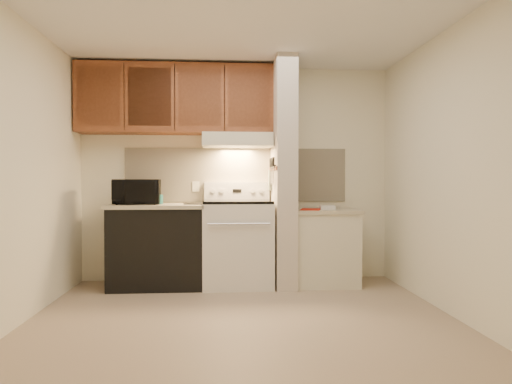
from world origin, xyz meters
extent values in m
plane|color=tan|center=(0.00, 0.00, 0.00)|extent=(3.60, 3.60, 0.00)
plane|color=white|center=(0.00, 0.00, 2.50)|extent=(3.60, 3.60, 0.00)
cube|color=white|center=(0.00, 1.50, 1.25)|extent=(3.60, 2.50, 0.02)
cube|color=white|center=(-1.80, 0.00, 1.25)|extent=(0.02, 3.00, 2.50)
cube|color=white|center=(1.80, 0.00, 1.25)|extent=(0.02, 3.00, 2.50)
cube|color=#FCEDCD|center=(0.00, 1.49, 1.24)|extent=(2.60, 0.02, 0.63)
cube|color=silver|center=(0.00, 1.16, 0.46)|extent=(0.76, 0.65, 0.92)
cube|color=black|center=(0.00, 0.84, 0.50)|extent=(0.50, 0.01, 0.30)
cylinder|color=silver|center=(0.00, 0.80, 0.72)|extent=(0.65, 0.02, 0.02)
cube|color=black|center=(0.00, 1.16, 0.94)|extent=(0.74, 0.64, 0.03)
cube|color=silver|center=(0.00, 1.44, 1.05)|extent=(0.76, 0.08, 0.20)
cube|color=black|center=(0.00, 1.40, 1.05)|extent=(0.10, 0.01, 0.04)
cylinder|color=silver|center=(-0.28, 1.40, 1.05)|extent=(0.05, 0.02, 0.05)
cylinder|color=silver|center=(-0.18, 1.40, 1.05)|extent=(0.05, 0.02, 0.05)
cylinder|color=silver|center=(0.18, 1.40, 1.05)|extent=(0.05, 0.02, 0.05)
cylinder|color=silver|center=(0.28, 1.40, 1.05)|extent=(0.05, 0.02, 0.05)
cube|color=black|center=(-0.88, 1.17, 0.43)|extent=(1.00, 0.63, 0.87)
cube|color=#BDB295|center=(-0.88, 1.17, 0.89)|extent=(1.04, 0.67, 0.04)
cube|color=black|center=(-0.48, 1.05, 0.92)|extent=(0.22, 0.13, 0.01)
cylinder|color=#236865|center=(-0.87, 1.19, 0.96)|extent=(0.10, 0.10, 0.10)
cube|color=beige|center=(-0.48, 1.48, 1.10)|extent=(0.08, 0.01, 0.12)
imported|color=black|center=(-1.10, 1.15, 1.05)|extent=(0.51, 0.36, 0.27)
cube|color=beige|center=(0.51, 1.15, 1.25)|extent=(0.22, 0.70, 2.50)
cube|color=brown|center=(0.39, 1.15, 1.30)|extent=(0.01, 0.70, 0.04)
cube|color=black|center=(0.39, 1.10, 1.32)|extent=(0.02, 0.42, 0.04)
cube|color=silver|center=(0.38, 0.94, 1.22)|extent=(0.01, 0.03, 0.16)
cylinder|color=black|center=(0.38, 0.94, 1.37)|extent=(0.02, 0.02, 0.10)
cube|color=silver|center=(0.38, 1.01, 1.21)|extent=(0.01, 0.04, 0.18)
cylinder|color=black|center=(0.38, 1.01, 1.37)|extent=(0.02, 0.02, 0.10)
cube|color=silver|center=(0.38, 1.09, 1.20)|extent=(0.01, 0.04, 0.20)
cylinder|color=black|center=(0.38, 1.09, 1.37)|extent=(0.02, 0.02, 0.10)
cube|color=silver|center=(0.38, 1.18, 1.22)|extent=(0.01, 0.04, 0.16)
cylinder|color=black|center=(0.38, 1.19, 1.37)|extent=(0.02, 0.02, 0.10)
cube|color=silver|center=(0.38, 1.26, 1.21)|extent=(0.01, 0.04, 0.18)
cylinder|color=black|center=(0.38, 1.27, 1.37)|extent=(0.02, 0.02, 0.10)
cube|color=gray|center=(0.38, 1.32, 1.17)|extent=(0.03, 0.10, 0.24)
cube|color=beige|center=(0.97, 1.15, 0.40)|extent=(0.70, 0.60, 0.81)
cube|color=#BDB295|center=(0.97, 1.15, 0.83)|extent=(0.74, 0.64, 0.04)
cube|color=red|center=(0.79, 1.00, 0.85)|extent=(0.27, 0.32, 0.01)
cube|color=white|center=(0.99, 1.05, 0.87)|extent=(0.16, 0.11, 0.04)
cube|color=beige|center=(0.00, 1.28, 1.62)|extent=(0.78, 0.44, 0.15)
cube|color=beige|center=(0.00, 1.07, 1.58)|extent=(0.78, 0.04, 0.06)
cube|color=brown|center=(-0.69, 1.32, 2.08)|extent=(2.18, 0.33, 0.77)
cube|color=brown|center=(-1.51, 1.17, 2.08)|extent=(0.46, 0.01, 0.63)
cube|color=black|center=(-1.23, 1.16, 2.08)|extent=(0.01, 0.01, 0.73)
cube|color=brown|center=(-0.96, 1.17, 2.08)|extent=(0.46, 0.01, 0.63)
cube|color=black|center=(-0.69, 1.16, 2.08)|extent=(0.01, 0.01, 0.73)
cube|color=brown|center=(-0.42, 1.17, 2.08)|extent=(0.46, 0.01, 0.63)
cube|color=black|center=(-0.14, 1.16, 2.08)|extent=(0.01, 0.01, 0.73)
cube|color=brown|center=(0.13, 1.17, 2.08)|extent=(0.46, 0.01, 0.63)
camera|label=1|loc=(-0.17, -3.90, 1.16)|focal=32.00mm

